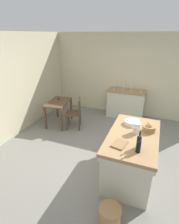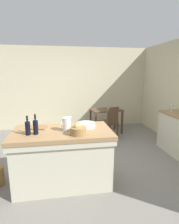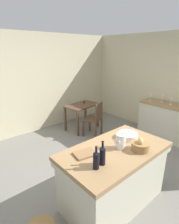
% 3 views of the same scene
% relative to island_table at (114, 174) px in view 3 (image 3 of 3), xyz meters
% --- Properties ---
extents(ground_plane, '(6.76, 6.76, 0.00)m').
position_rel_island_table_xyz_m(ground_plane, '(0.31, 0.60, -0.48)').
color(ground_plane, slate).
extents(wall_back, '(5.32, 0.12, 2.60)m').
position_rel_island_table_xyz_m(wall_back, '(0.31, 3.20, 0.82)').
color(wall_back, beige).
rests_on(wall_back, ground).
extents(wall_right, '(0.12, 5.20, 2.60)m').
position_rel_island_table_xyz_m(wall_right, '(2.91, 0.60, 0.82)').
color(wall_right, beige).
rests_on(wall_right, ground).
extents(island_table, '(1.53, 0.87, 0.89)m').
position_rel_island_table_xyz_m(island_table, '(0.00, 0.00, 0.00)').
color(island_table, '#99754C').
rests_on(island_table, ground).
extents(side_cabinet, '(0.52, 1.20, 0.90)m').
position_rel_island_table_xyz_m(side_cabinet, '(2.57, 0.60, -0.03)').
color(side_cabinet, '#99754C').
rests_on(side_cabinet, ground).
extents(writing_desk, '(0.97, 0.68, 0.77)m').
position_rel_island_table_xyz_m(writing_desk, '(1.33, 2.37, 0.12)').
color(writing_desk, '#513826').
rests_on(writing_desk, ground).
extents(wooden_chair, '(0.51, 0.51, 0.91)m').
position_rel_island_table_xyz_m(wooden_chair, '(1.28, 1.80, 0.01)').
color(wooden_chair, '#513826').
rests_on(wooden_chair, ground).
extents(pitcher, '(0.17, 0.13, 0.25)m').
position_rel_island_table_xyz_m(pitcher, '(0.07, -0.03, 0.52)').
color(pitcher, white).
rests_on(pitcher, island_table).
extents(wash_bowl, '(0.30, 0.30, 0.08)m').
position_rel_island_table_xyz_m(wash_bowl, '(0.39, 0.09, 0.45)').
color(wash_bowl, white).
rests_on(wash_bowl, island_table).
extents(bread_basket, '(0.24, 0.24, 0.18)m').
position_rel_island_table_xyz_m(bread_basket, '(0.22, -0.24, 0.47)').
color(bread_basket, olive).
rests_on(bread_basket, island_table).
extents(cutting_board, '(0.32, 0.25, 0.02)m').
position_rel_island_table_xyz_m(cutting_board, '(-0.39, 0.17, 0.42)').
color(cutting_board, olive).
rests_on(cutting_board, island_table).
extents(wine_bottle_dark, '(0.07, 0.07, 0.30)m').
position_rel_island_table_xyz_m(wine_bottle_dark, '(-0.38, -0.13, 0.53)').
color(wine_bottle_dark, black).
rests_on(wine_bottle_dark, island_table).
extents(wine_bottle_amber, '(0.07, 0.07, 0.28)m').
position_rel_island_table_xyz_m(wine_bottle_amber, '(-0.49, -0.14, 0.52)').
color(wine_bottle_amber, black).
rests_on(wine_bottle_amber, island_table).
extents(wine_glass_left, '(0.07, 0.07, 0.17)m').
position_rel_island_table_xyz_m(wine_glass_left, '(2.56, 0.47, 0.54)').
color(wine_glass_left, white).
rests_on(wine_glass_left, side_cabinet).
extents(wine_glass_middle, '(0.07, 0.07, 0.18)m').
position_rel_island_table_xyz_m(wine_glass_middle, '(2.61, 0.72, 0.54)').
color(wine_glass_middle, white).
rests_on(wine_glass_middle, side_cabinet).
extents(wine_glass_right, '(0.07, 0.07, 0.16)m').
position_rel_island_table_xyz_m(wine_glass_right, '(2.54, 1.01, 0.53)').
color(wine_glass_right, white).
rests_on(wine_glass_right, side_cabinet).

